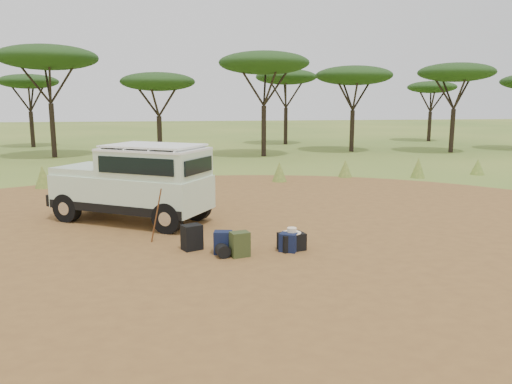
{
  "coord_description": "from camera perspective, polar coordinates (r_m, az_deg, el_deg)",
  "views": [
    {
      "loc": [
        -1.04,
        -11.03,
        3.21
      ],
      "look_at": [
        0.85,
        0.88,
        1.0
      ],
      "focal_mm": 35.0,
      "sensor_mm": 36.0,
      "label": 1
    }
  ],
  "objects": [
    {
      "name": "backpack_navy",
      "position": [
        10.65,
        -3.78,
        -5.79
      ],
      "size": [
        0.42,
        0.34,
        0.49
      ],
      "primitive_type": "cube",
      "rotation": [
        0.0,
        0.0,
        -0.21
      ],
      "color": "#131A3C",
      "rests_on": "ground"
    },
    {
      "name": "duffel_navy",
      "position": [
        10.81,
        3.72,
        -5.78
      ],
      "size": [
        0.45,
        0.41,
        0.41
      ],
      "primitive_type": "cube",
      "rotation": [
        0.0,
        0.0,
        -0.51
      ],
      "color": "#131A3C",
      "rests_on": "ground"
    },
    {
      "name": "hard_case",
      "position": [
        10.93,
        4.1,
        -5.68
      ],
      "size": [
        0.62,
        0.51,
        0.38
      ],
      "primitive_type": "cube",
      "rotation": [
        0.0,
        0.0,
        0.26
      ],
      "color": "black",
      "rests_on": "ground"
    },
    {
      "name": "safari_hat",
      "position": [
        10.86,
        4.11,
        -4.48
      ],
      "size": [
        0.41,
        0.41,
        0.12
      ],
      "color": "beige",
      "rests_on": "hard_case"
    },
    {
      "name": "ground",
      "position": [
        11.53,
        -3.53,
        -5.79
      ],
      "size": [
        140.0,
        140.0,
        0.0
      ],
      "primitive_type": "plane",
      "color": "#517429",
      "rests_on": "ground"
    },
    {
      "name": "dirt_clearing",
      "position": [
        11.53,
        -3.53,
        -5.77
      ],
      "size": [
        23.0,
        23.0,
        0.01
      ],
      "primitive_type": "cylinder",
      "color": "brown",
      "rests_on": "ground"
    },
    {
      "name": "backpack_olive",
      "position": [
        10.44,
        -1.86,
        -6.0
      ],
      "size": [
        0.44,
        0.37,
        0.53
      ],
      "primitive_type": "cube",
      "rotation": [
        0.0,
        0.0,
        0.26
      ],
      "color": "#3B4921",
      "rests_on": "ground"
    },
    {
      "name": "grass_fringe",
      "position": [
        19.93,
        -5.62,
        2.25
      ],
      "size": [
        36.6,
        1.6,
        0.9
      ],
      "color": "#517429",
      "rests_on": "ground"
    },
    {
      "name": "stuff_sack",
      "position": [
        10.45,
        -3.82,
        -6.73
      ],
      "size": [
        0.32,
        0.32,
        0.28
      ],
      "primitive_type": "cylinder",
      "rotation": [
        1.57,
        0.0,
        0.17
      ],
      "color": "black",
      "rests_on": "ground"
    },
    {
      "name": "backpack_black",
      "position": [
        10.99,
        -7.34,
        -5.17
      ],
      "size": [
        0.5,
        0.45,
        0.56
      ],
      "primitive_type": "cube",
      "rotation": [
        0.0,
        0.0,
        0.43
      ],
      "color": "black",
      "rests_on": "ground"
    },
    {
      "name": "acacia_treeline",
      "position": [
        30.93,
        -5.85,
        13.43
      ],
      "size": [
        46.7,
        13.2,
        6.26
      ],
      "color": "black",
      "rests_on": "ground"
    },
    {
      "name": "safari_vehicle",
      "position": [
        13.65,
        -13.56,
        0.83
      ],
      "size": [
        4.52,
        3.65,
        2.1
      ],
      "rotation": [
        0.0,
        0.0,
        -0.54
      ],
      "color": "silver",
      "rests_on": "ground"
    },
    {
      "name": "walking_staff",
      "position": [
        11.52,
        -11.33,
        -2.7
      ],
      "size": [
        0.31,
        0.25,
        1.29
      ],
      "primitive_type": "cylinder",
      "rotation": [
        0.26,
        0.0,
        0.91
      ],
      "color": "brown",
      "rests_on": "ground"
    }
  ]
}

